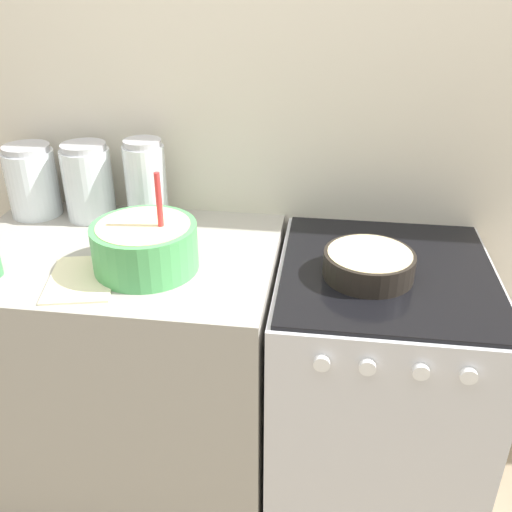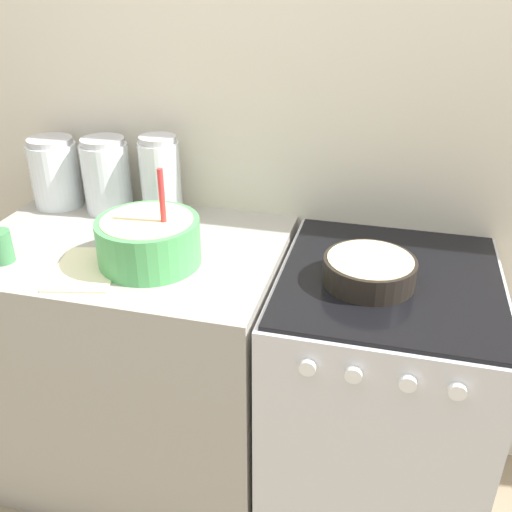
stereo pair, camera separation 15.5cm
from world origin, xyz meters
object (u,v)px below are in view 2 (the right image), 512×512
(mixing_bowl, at_px, (149,238))
(tin_can, at_px, (0,247))
(baking_pan, at_px, (369,270))
(storage_jar_left, at_px, (56,177))
(storage_jar_middle, at_px, (107,180))
(stove, at_px, (375,401))
(storage_jar_right, at_px, (161,183))

(mixing_bowl, xyz_separation_m, tin_can, (-0.41, -0.10, -0.03))
(mixing_bowl, height_order, baking_pan, mixing_bowl)
(storage_jar_left, xyz_separation_m, storage_jar_middle, (0.20, -0.00, 0.01))
(mixing_bowl, distance_m, baking_pan, 0.61)
(baking_pan, bearing_deg, stove, 39.67)
(stove, height_order, storage_jar_left, storage_jar_left)
(storage_jar_middle, distance_m, storage_jar_right, 0.20)
(stove, bearing_deg, storage_jar_left, 168.60)
(stove, distance_m, storage_jar_middle, 1.13)
(storage_jar_right, bearing_deg, storage_jar_middle, -180.00)
(stove, height_order, mixing_bowl, mixing_bowl)
(baking_pan, height_order, storage_jar_left, storage_jar_left)
(storage_jar_left, xyz_separation_m, tin_can, (0.07, -0.42, -0.05))
(baking_pan, bearing_deg, tin_can, -172.32)
(stove, height_order, tin_can, tin_can)
(baking_pan, xyz_separation_m, storage_jar_middle, (-0.90, 0.28, 0.07))
(stove, bearing_deg, tin_can, -170.22)
(storage_jar_right, distance_m, tin_can, 0.53)
(stove, bearing_deg, mixing_bowl, -172.58)
(storage_jar_middle, relative_size, storage_jar_right, 0.92)
(mixing_bowl, distance_m, storage_jar_left, 0.58)
(storage_jar_middle, bearing_deg, mixing_bowl, -47.93)
(stove, distance_m, mixing_bowl, 0.85)
(mixing_bowl, relative_size, storage_jar_middle, 1.15)
(storage_jar_left, height_order, storage_jar_middle, storage_jar_middle)
(storage_jar_right, bearing_deg, tin_can, -127.32)
(storage_jar_middle, xyz_separation_m, storage_jar_right, (0.20, 0.00, 0.01))
(mixing_bowl, relative_size, storage_jar_left, 1.22)
(storage_jar_left, xyz_separation_m, storage_jar_right, (0.39, 0.00, 0.01))
(stove, height_order, storage_jar_middle, storage_jar_middle)
(storage_jar_middle, relative_size, tin_can, 2.68)
(mixing_bowl, bearing_deg, stove, 7.42)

